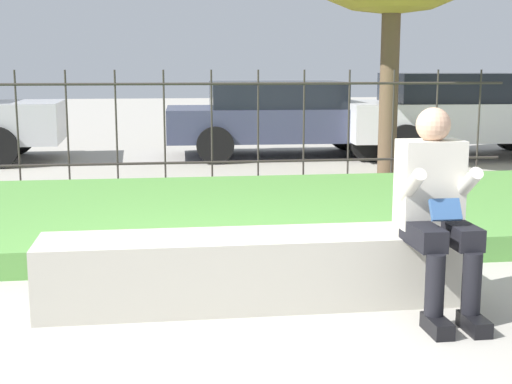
# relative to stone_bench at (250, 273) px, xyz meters

# --- Properties ---
(ground_plane) EXTENTS (60.00, 60.00, 0.00)m
(ground_plane) POSITION_rel_stone_bench_xyz_m (-0.18, 0.00, -0.20)
(ground_plane) COLOR #A8A399
(stone_bench) EXTENTS (2.62, 0.52, 0.45)m
(stone_bench) POSITION_rel_stone_bench_xyz_m (0.00, 0.00, 0.00)
(stone_bench) COLOR #B7B2A3
(stone_bench) RESTS_ON ground_plane
(person_seated_reader) EXTENTS (0.42, 0.73, 1.25)m
(person_seated_reader) POSITION_rel_stone_bench_xyz_m (1.09, -0.29, 0.48)
(person_seated_reader) COLOR black
(person_seated_reader) RESTS_ON ground_plane
(grass_berm) EXTENTS (10.27, 3.33, 0.20)m
(grass_berm) POSITION_rel_stone_bench_xyz_m (-0.18, 2.36, -0.10)
(grass_berm) COLOR #569342
(grass_berm) RESTS_ON ground_plane
(iron_fence) EXTENTS (8.27, 0.03, 1.45)m
(iron_fence) POSITION_rel_stone_bench_xyz_m (-0.18, 4.65, 0.56)
(iron_fence) COLOR #332D28
(iron_fence) RESTS_ON ground_plane
(car_parked_right) EXTENTS (4.12, 2.10, 1.38)m
(car_parked_right) POSITION_rel_stone_bench_xyz_m (4.42, 6.93, 0.54)
(car_parked_right) COLOR silver
(car_parked_right) RESTS_ON ground_plane
(car_parked_center) EXTENTS (3.98, 1.97, 1.24)m
(car_parked_center) POSITION_rel_stone_bench_xyz_m (1.51, 7.42, 0.47)
(car_parked_center) COLOR #383D56
(car_parked_center) RESTS_ON ground_plane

